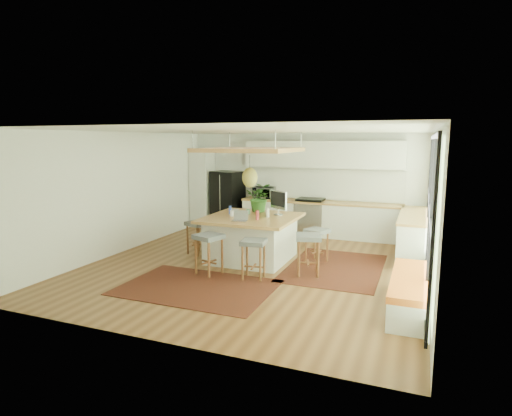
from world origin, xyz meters
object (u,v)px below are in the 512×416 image
at_px(stool_left_side, 198,238).
at_px(island_plant, 260,200).
at_px(island, 252,238).
at_px(fridge, 228,196).
at_px(stool_right_back, 317,246).
at_px(monitor, 278,203).
at_px(microwave, 264,191).
at_px(laptop, 240,215).
at_px(stool_near_right, 254,260).
at_px(stool_right_front, 308,257).
at_px(stool_near_left, 209,256).

xyz_separation_m(stool_left_side, island_plant, (1.22, 0.65, 0.83)).
bearing_deg(island, fridge, 124.07).
bearing_deg(stool_right_back, monitor, 174.82).
bearing_deg(monitor, fridge, 171.00).
height_order(monitor, microwave, monitor).
distance_m(stool_left_side, laptop, 1.53).
xyz_separation_m(stool_near_right, stool_right_back, (0.82, 1.47, 0.00)).
xyz_separation_m(fridge, stool_right_front, (3.26, -3.35, -0.57)).
bearing_deg(stool_right_front, fridge, 134.16).
height_order(stool_left_side, island_plant, island_plant).
bearing_deg(fridge, stool_right_back, -23.47).
bearing_deg(stool_near_right, monitor, 91.87).
relative_size(fridge, stool_near_left, 2.13).
relative_size(stool_right_front, laptop, 2.52).
bearing_deg(stool_right_back, stool_left_side, -172.89).
bearing_deg(microwave, stool_right_back, -50.98).
xyz_separation_m(island, island_plant, (-0.06, 0.63, 0.72)).
xyz_separation_m(island, stool_right_front, (1.39, -0.60, -0.11)).
relative_size(stool_left_side, laptop, 2.37).
height_order(fridge, island_plant, fridge).
distance_m(fridge, monitor, 3.34).
relative_size(stool_right_front, island_plant, 1.19).
bearing_deg(microwave, island, -75.84).
distance_m(island, stool_right_front, 1.52).
xyz_separation_m(stool_near_left, laptop, (0.34, 0.68, 0.70)).
relative_size(fridge, laptop, 5.32).
xyz_separation_m(stool_near_left, stool_right_front, (1.76, 0.64, 0.00)).
bearing_deg(stool_right_front, stool_right_back, 93.46).
relative_size(fridge, microwave, 2.90).
bearing_deg(laptop, stool_near_right, -55.42).
xyz_separation_m(laptop, island_plant, (-0.03, 1.19, 0.14)).
height_order(fridge, monitor, fridge).
distance_m(stool_right_front, stool_right_back, 0.90).
distance_m(fridge, stool_near_right, 4.63).
xyz_separation_m(island, stool_left_side, (-1.28, -0.02, -0.11)).
xyz_separation_m(stool_right_back, laptop, (-1.36, -0.87, 0.70)).
relative_size(laptop, microwave, 0.55).
height_order(stool_right_back, island_plant, island_plant).
xyz_separation_m(stool_left_side, monitor, (1.74, 0.41, 0.83)).
relative_size(stool_right_front, microwave, 1.37).
xyz_separation_m(stool_near_left, stool_left_side, (-0.92, 1.22, 0.00)).
distance_m(fridge, stool_left_side, 2.90).
relative_size(stool_near_left, stool_near_right, 1.06).
bearing_deg(microwave, stool_near_left, -85.46).
bearing_deg(laptop, stool_right_back, 25.25).
height_order(stool_near_right, laptop, laptop).
relative_size(microwave, island_plant, 0.87).
height_order(stool_near_left, stool_near_right, stool_near_left).
height_order(island, island_plant, island_plant).
distance_m(stool_near_left, microwave, 4.12).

